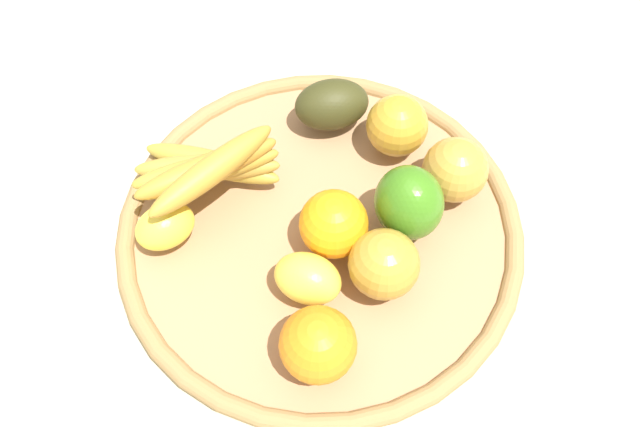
% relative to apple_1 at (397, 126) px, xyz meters
% --- Properties ---
extents(ground_plane, '(2.40, 2.40, 0.00)m').
position_rel_apple_1_xyz_m(ground_plane, '(-0.14, 0.03, -0.07)').
color(ground_plane, '#BBB698').
rests_on(ground_plane, ground).
extents(basket, '(0.45, 0.45, 0.03)m').
position_rel_apple_1_xyz_m(basket, '(-0.14, 0.03, -0.05)').
color(basket, '#A57A53').
rests_on(basket, ground_plane).
extents(apple_1, '(0.10, 0.10, 0.07)m').
position_rel_apple_1_xyz_m(apple_1, '(0.00, 0.00, 0.00)').
color(apple_1, '#BE8C28').
rests_on(apple_1, basket).
extents(lemon_1, '(0.06, 0.07, 0.05)m').
position_rel_apple_1_xyz_m(lemon_1, '(-0.21, 0.01, -0.01)').
color(lemon_1, yellow).
rests_on(lemon_1, basket).
extents(orange_1, '(0.10, 0.10, 0.07)m').
position_rel_apple_1_xyz_m(orange_1, '(-0.15, 0.01, 0.00)').
color(orange_1, orange).
rests_on(orange_1, basket).
extents(banana_bunch, '(0.16, 0.16, 0.08)m').
position_rel_apple_1_xyz_m(banana_bunch, '(-0.15, 0.16, 0.01)').
color(banana_bunch, '#AF9535').
rests_on(banana_bunch, basket).
extents(orange_0, '(0.10, 0.10, 0.07)m').
position_rel_apple_1_xyz_m(orange_0, '(-0.27, -0.03, 0.00)').
color(orange_0, orange).
rests_on(orange_0, basket).
extents(lemon_0, '(0.08, 0.07, 0.05)m').
position_rel_apple_1_xyz_m(lemon_0, '(-0.22, 0.17, -0.01)').
color(lemon_0, yellow).
rests_on(lemon_0, basket).
extents(bell_pepper, '(0.10, 0.10, 0.09)m').
position_rel_apple_1_xyz_m(bell_pepper, '(-0.10, -0.05, 0.01)').
color(bell_pepper, '#3B751A').
rests_on(bell_pepper, basket).
extents(apple_0, '(0.09, 0.09, 0.07)m').
position_rel_apple_1_xyz_m(apple_0, '(-0.17, -0.06, 0.00)').
color(apple_0, '#B4892F').
rests_on(apple_0, basket).
extents(apple_2, '(0.09, 0.09, 0.07)m').
position_rel_apple_1_xyz_m(apple_2, '(-0.03, -0.08, 0.00)').
color(apple_2, '#BA8A35').
rests_on(apple_2, basket).
extents(avocado, '(0.10, 0.11, 0.06)m').
position_rel_apple_1_xyz_m(avocado, '(0.00, 0.08, -0.01)').
color(avocado, '#353516').
rests_on(avocado, basket).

